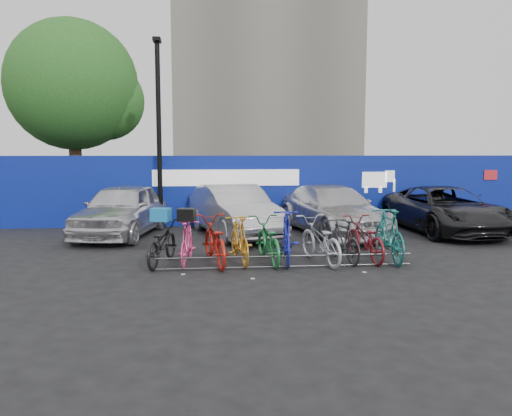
{
  "coord_description": "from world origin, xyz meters",
  "views": [
    {
      "loc": [
        -1.71,
        -11.11,
        2.53
      ],
      "look_at": [
        -0.39,
        2.0,
        1.04
      ],
      "focal_mm": 35.0,
      "sensor_mm": 36.0,
      "label": 1
    }
  ],
  "objects": [
    {
      "name": "ground",
      "position": [
        0.0,
        0.0,
        0.0
      ],
      "size": [
        100.0,
        100.0,
        0.0
      ],
      "primitive_type": "plane",
      "color": "black",
      "rests_on": "ground"
    },
    {
      "name": "bike_4",
      "position": [
        -0.31,
        0.05,
        0.52
      ],
      "size": [
        0.91,
        2.04,
        1.04
      ],
      "primitive_type": "imported",
      "rotation": [
        0.0,
        0.0,
        3.26
      ],
      "color": "#217939",
      "rests_on": "ground"
    },
    {
      "name": "bike_0",
      "position": [
        -2.72,
        0.08,
        0.49
      ],
      "size": [
        1.07,
        1.98,
        0.99
      ],
      "primitive_type": "imported",
      "rotation": [
        0.0,
        0.0,
        2.91
      ],
      "color": "black",
      "rests_on": "ground"
    },
    {
      "name": "car_2",
      "position": [
        2.2,
        3.92,
        0.74
      ],
      "size": [
        3.05,
        5.43,
        1.49
      ],
      "primitive_type": "imported",
      "rotation": [
        0.0,
        0.0,
        0.2
      ],
      "color": "silver",
      "rests_on": "ground"
    },
    {
      "name": "car_3",
      "position": [
        5.75,
        3.78,
        0.72
      ],
      "size": [
        2.56,
        5.25,
        1.44
      ],
      "primitive_type": "imported",
      "rotation": [
        0.0,
        0.0,
        0.03
      ],
      "color": "black",
      "rests_on": "ground"
    },
    {
      "name": "bike_8",
      "position": [
        1.96,
        0.05,
        0.51
      ],
      "size": [
        0.91,
        2.0,
        1.01
      ],
      "primitive_type": "imported",
      "rotation": [
        0.0,
        0.0,
        3.27
      ],
      "color": "maroon",
      "rests_on": "ground"
    },
    {
      "name": "car_1",
      "position": [
        -0.88,
        3.82,
        0.77
      ],
      "size": [
        2.88,
        4.92,
        1.53
      ],
      "primitive_type": "imported",
      "rotation": [
        0.0,
        0.0,
        0.29
      ],
      "color": "#B1B0B5",
      "rests_on": "ground"
    },
    {
      "name": "tree",
      "position": [
        -6.77,
        10.06,
        5.07
      ],
      "size": [
        5.4,
        5.2,
        7.8
      ],
      "color": "#382314",
      "rests_on": "ground"
    },
    {
      "name": "cargo_crate",
      "position": [
        -2.72,
        0.08,
        1.13
      ],
      "size": [
        0.47,
        0.4,
        0.29
      ],
      "primitive_type": "cube",
      "rotation": [
        0.0,
        0.0,
        -0.26
      ],
      "color": "#1870B7",
      "rests_on": "bike_0"
    },
    {
      "name": "bike_3",
      "position": [
        -0.96,
        0.03,
        0.54
      ],
      "size": [
        0.76,
        1.86,
        1.09
      ],
      "primitive_type": "imported",
      "rotation": [
        0.0,
        0.0,
        3.28
      ],
      "color": "orange",
      "rests_on": "ground"
    },
    {
      "name": "cargo_topcase",
      "position": [
        -2.15,
        0.04,
        1.13
      ],
      "size": [
        0.43,
        0.39,
        0.28
      ],
      "primitive_type": "cube",
      "rotation": [
        0.0,
        0.0,
        -0.17
      ],
      "color": "black",
      "rests_on": "bike_1"
    },
    {
      "name": "bike_1",
      "position": [
        -2.15,
        0.04,
        0.5
      ],
      "size": [
        0.65,
        1.69,
        0.99
      ],
      "primitive_type": "imported",
      "rotation": [
        0.0,
        0.0,
        3.03
      ],
      "color": "#EE4687",
      "rests_on": "ground"
    },
    {
      "name": "bike_9",
      "position": [
        2.5,
        -0.08,
        0.62
      ],
      "size": [
        0.66,
        2.07,
        1.23
      ],
      "primitive_type": "imported",
      "rotation": [
        0.0,
        0.0,
        3.1
      ],
      "color": "#1B6E68",
      "rests_on": "ground"
    },
    {
      "name": "lamppost",
      "position": [
        -3.2,
        5.4,
        3.27
      ],
      "size": [
        0.25,
        0.5,
        6.11
      ],
      "color": "black",
      "rests_on": "ground"
    },
    {
      "name": "hoarding",
      "position": [
        0.01,
        6.0,
        1.2
      ],
      "size": [
        22.0,
        0.18,
        2.4
      ],
      "color": "navy",
      "rests_on": "ground"
    },
    {
      "name": "car_0",
      "position": [
        -4.23,
        4.14,
        0.8
      ],
      "size": [
        2.71,
        4.94,
        1.59
      ],
      "primitive_type": "imported",
      "rotation": [
        0.0,
        0.0,
        -0.19
      ],
      "color": "silver",
      "rests_on": "ground"
    },
    {
      "name": "bike_7",
      "position": [
        1.42,
        -0.05,
        0.5
      ],
      "size": [
        0.77,
        1.72,
        1.0
      ],
      "primitive_type": "imported",
      "rotation": [
        0.0,
        0.0,
        3.33
      ],
      "color": "#262629",
      "rests_on": "ground"
    },
    {
      "name": "bike_6",
      "position": [
        0.86,
        -0.12,
        0.53
      ],
      "size": [
        1.12,
        2.11,
        1.06
      ],
      "primitive_type": "imported",
      "rotation": [
        0.0,
        0.0,
        3.36
      ],
      "color": "#AAADB2",
      "rests_on": "ground"
    },
    {
      "name": "bike_rack",
      "position": [
        -0.0,
        -0.6,
        0.16
      ],
      "size": [
        5.6,
        0.03,
        0.3
      ],
      "color": "#595B60",
      "rests_on": "ground"
    },
    {
      "name": "bike_5",
      "position": [
        0.11,
        -0.0,
        0.6
      ],
      "size": [
        0.78,
        2.05,
        1.2
      ],
      "primitive_type": "imported",
      "rotation": [
        0.0,
        0.0,
        3.03
      ],
      "color": "#1C24A1",
      "rests_on": "ground"
    },
    {
      "name": "bike_2",
      "position": [
        -1.54,
        -0.03,
        0.54
      ],
      "size": [
        1.09,
        2.16,
        1.09
      ],
      "primitive_type": "imported",
      "rotation": [
        0.0,
        0.0,
        3.33
      ],
      "color": "#AE1B12",
      "rests_on": "ground"
    }
  ]
}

